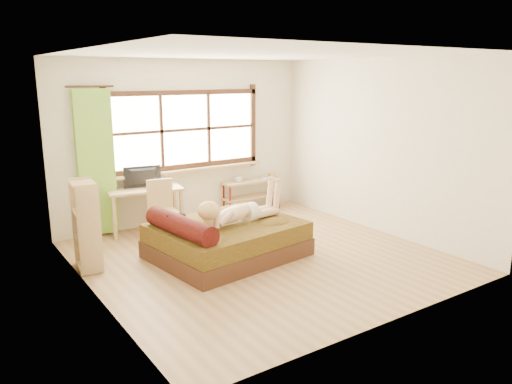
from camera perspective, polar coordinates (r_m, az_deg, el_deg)
floor at (r=6.92m, az=0.58°, el=-7.42°), size 4.50×4.50×0.00m
ceiling at (r=6.48m, az=0.64°, el=15.51°), size 4.50×4.50×0.00m
wall_back at (r=8.50m, az=-8.07°, el=5.73°), size 4.50×0.00×4.50m
wall_front at (r=4.92m, az=15.64°, el=-0.11°), size 4.50×0.00×4.50m
wall_left at (r=5.63m, az=-18.62°, el=1.33°), size 0.00×4.50×4.50m
wall_right at (r=8.05m, az=13.98°, el=5.05°), size 0.00×4.50×4.50m
window at (r=8.45m, az=-8.01°, el=6.77°), size 2.80×0.16×1.46m
curtain at (r=7.87m, az=-17.83°, el=3.14°), size 0.55×0.10×2.20m
bed at (r=6.86m, az=-3.63°, el=-5.38°), size 2.07×1.74×0.72m
woman at (r=6.78m, az=-2.07°, el=-1.17°), size 1.36×0.54×0.57m
kitten at (r=6.55m, az=-9.24°, el=-3.39°), size 0.30×0.15×0.23m
desk at (r=8.02m, az=-12.55°, el=-0.25°), size 1.21×0.70×0.71m
monitor at (r=8.01m, az=-12.78°, el=1.65°), size 0.59×0.17×0.34m
chair at (r=7.75m, az=-10.72°, el=-1.54°), size 0.46×0.46×0.89m
pipe_shelf at (r=9.11m, az=-0.38°, el=0.44°), size 1.16×0.32×0.65m
cup at (r=8.90m, az=-2.05°, el=1.47°), size 0.13×0.13×0.10m
book at (r=9.18m, az=0.60°, el=1.57°), size 0.16×0.21×0.02m
bookshelf at (r=6.70m, az=-18.83°, el=-3.61°), size 0.34×0.53×1.15m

